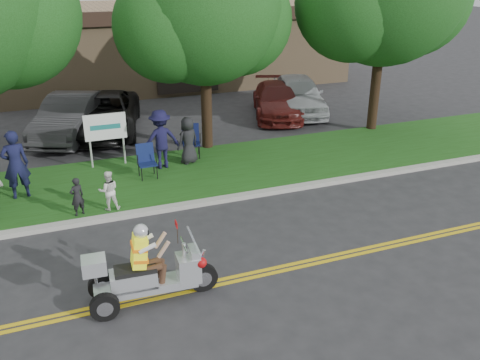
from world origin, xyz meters
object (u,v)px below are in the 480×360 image
object	(u,v)px
parked_car_mid	(104,114)
parked_car_far_right	(298,94)
lawn_chair_a	(146,159)
parked_car_left	(71,117)
lawn_chair_b	(191,138)
trike_scooter	(146,275)
parked_car_right	(277,100)
spectator_adult_left	(16,164)

from	to	relation	value
parked_car_mid	parked_car_far_right	size ratio (longest dim) A/B	1.11
lawn_chair_a	parked_car_left	size ratio (longest dim) A/B	0.21
parked_car_mid	lawn_chair_b	bearing A→B (deg)	-47.22
trike_scooter	parked_car_left	world-z (taller)	trike_scooter
trike_scooter	lawn_chair_b	distance (m)	7.65
parked_car_left	lawn_chair_a	bearing A→B (deg)	-47.58
parked_car_mid	parked_car_right	world-z (taller)	parked_car_mid
lawn_chair_a	parked_car_far_right	distance (m)	9.05
trike_scooter	spectator_adult_left	bearing A→B (deg)	115.34
parked_car_mid	parked_car_far_right	distance (m)	8.04
parked_car_right	lawn_chair_a	bearing A→B (deg)	-123.13
lawn_chair_b	parked_car_far_right	world-z (taller)	parked_car_far_right
lawn_chair_b	parked_car_left	xyz separation A→B (m)	(-3.45, 3.73, 0.08)
parked_car_left	parked_car_right	size ratio (longest dim) A/B	1.03
lawn_chair_b	spectator_adult_left	size ratio (longest dim) A/B	0.56
lawn_chair_b	parked_car_far_right	bearing A→B (deg)	45.69
lawn_chair_b	parked_car_right	bearing A→B (deg)	50.04
lawn_chair_a	spectator_adult_left	bearing A→B (deg)	-177.56
lawn_chair_b	parked_car_mid	bearing A→B (deg)	132.09
lawn_chair_b	parked_car_mid	xyz separation A→B (m)	(-2.23, 3.92, 0.03)
parked_car_right	parked_car_mid	bearing A→B (deg)	-162.29
lawn_chair_b	parked_car_right	distance (m)	6.02
parked_car_mid	parked_car_right	distance (m)	7.00
lawn_chair_b	parked_car_right	size ratio (longest dim) A/B	0.23
trike_scooter	parked_car_far_right	bearing A→B (deg)	54.76
lawn_chair_b	spectator_adult_left	xyz separation A→B (m)	(-5.16, -1.45, 0.34)
spectator_adult_left	parked_car_left	bearing A→B (deg)	-117.13
lawn_chair_a	lawn_chair_b	xyz separation A→B (m)	(1.70, 1.23, 0.04)
parked_car_far_right	spectator_adult_left	bearing A→B (deg)	-138.96
trike_scooter	parked_car_mid	xyz separation A→B (m)	(0.66, 11.00, 0.16)
spectator_adult_left	parked_car_right	xyz separation A→B (m)	(9.93, 5.12, -0.37)
trike_scooter	lawn_chair_a	world-z (taller)	trike_scooter
lawn_chair_b	parked_car_right	world-z (taller)	parked_car_right
parked_car_far_right	parked_car_right	bearing A→B (deg)	-157.04
lawn_chair_a	spectator_adult_left	size ratio (longest dim) A/B	0.53
spectator_adult_left	lawn_chair_a	bearing A→B (deg)	174.83
lawn_chair_a	parked_car_mid	world-z (taller)	parked_car_mid
trike_scooter	lawn_chair_a	distance (m)	5.97
lawn_chair_a	spectator_adult_left	world-z (taller)	spectator_adult_left
parked_car_left	parked_car_mid	xyz separation A→B (m)	(1.21, 0.19, -0.05)
trike_scooter	spectator_adult_left	xyz separation A→B (m)	(-2.27, 5.63, 0.47)
trike_scooter	parked_car_mid	size ratio (longest dim) A/B	0.48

